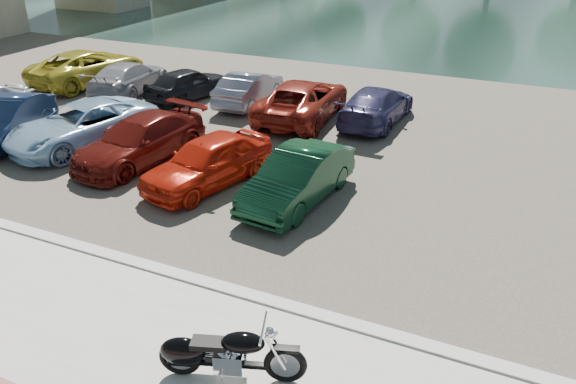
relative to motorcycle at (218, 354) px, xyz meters
name	(u,v)px	position (x,y,z in m)	size (l,w,h in m)	color
ground	(199,371)	(-0.42, 0.04, -0.56)	(200.00, 200.00, 0.00)	#595447
kerb	(256,298)	(-0.42, 2.04, -0.49)	(60.00, 0.30, 0.14)	#BBB8B0
parking_lot	(385,143)	(-0.42, 11.04, -0.54)	(60.00, 18.00, 0.04)	#454038
river	(492,12)	(-0.42, 40.04, -0.56)	(120.00, 40.00, 0.00)	#182B27
motorcycle	(218,354)	(0.00, 0.00, 0.00)	(2.25, 1.05, 1.05)	black
car_1	(6,121)	(-11.50, 6.14, 0.16)	(1.45, 4.15, 1.37)	#162647
car_2	(82,125)	(-9.01, 6.86, 0.14)	(2.21, 4.79, 1.33)	#9AC0E0
car_3	(140,140)	(-6.59, 6.60, 0.13)	(1.81, 4.46, 1.29)	#59110C
car_4	(208,161)	(-3.92, 6.05, 0.15)	(1.59, 3.95, 1.35)	red
car_5	(298,178)	(-1.34, 6.13, 0.13)	(1.39, 3.97, 1.31)	#0D311D
car_6	(88,67)	(-13.95, 12.54, 0.19)	(2.37, 5.14, 1.43)	gold
car_7	(129,77)	(-11.43, 12.13, 0.11)	(1.76, 4.32, 1.25)	#9897A0
car_8	(188,83)	(-8.79, 12.42, 0.10)	(1.46, 3.64, 1.24)	black
car_9	(249,88)	(-6.29, 12.82, 0.10)	(1.31, 3.76, 1.24)	slate
car_10	(302,99)	(-3.77, 12.11, 0.17)	(2.29, 4.98, 1.38)	maroon
car_11	(376,105)	(-1.26, 12.78, 0.10)	(1.75, 4.31, 1.25)	#2D2B53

